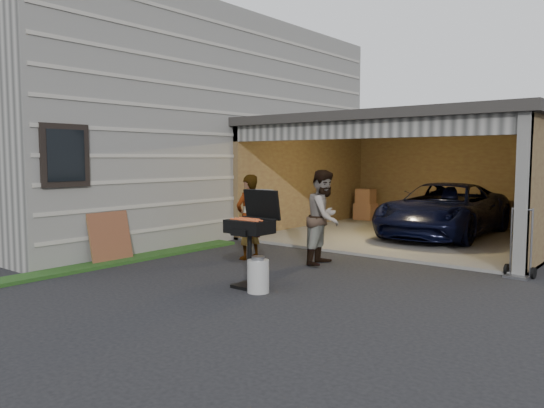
{
  "coord_description": "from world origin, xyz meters",
  "views": [
    {
      "loc": [
        6.11,
        -5.74,
        1.96
      ],
      "look_at": [
        0.3,
        1.49,
        1.15
      ],
      "focal_mm": 35.0,
      "sensor_mm": 36.0,
      "label": 1
    }
  ],
  "objects_px": {
    "bbq_grill": "(251,230)",
    "minivan": "(444,212)",
    "hand_truck": "(519,264)",
    "man": "(324,217)",
    "woman": "(249,217)",
    "plywood_panel": "(110,237)",
    "propane_tank": "(258,276)"
  },
  "relations": [
    {
      "from": "propane_tank",
      "to": "plywood_panel",
      "type": "height_order",
      "value": "plywood_panel"
    },
    {
      "from": "plywood_panel",
      "to": "hand_truck",
      "type": "bearing_deg",
      "value": 28.81
    },
    {
      "from": "propane_tank",
      "to": "plywood_panel",
      "type": "xyz_separation_m",
      "value": [
        -3.6,
        -0.04,
        0.23
      ]
    },
    {
      "from": "man",
      "to": "propane_tank",
      "type": "distance_m",
      "value": 2.47
    },
    {
      "from": "bbq_grill",
      "to": "propane_tank",
      "type": "xyz_separation_m",
      "value": [
        0.3,
        -0.19,
        -0.64
      ]
    },
    {
      "from": "propane_tank",
      "to": "plywood_panel",
      "type": "bearing_deg",
      "value": -179.35
    },
    {
      "from": "minivan",
      "to": "woman",
      "type": "relative_size",
      "value": 2.82
    },
    {
      "from": "propane_tank",
      "to": "plywood_panel",
      "type": "relative_size",
      "value": 0.5
    },
    {
      "from": "bbq_grill",
      "to": "plywood_panel",
      "type": "height_order",
      "value": "bbq_grill"
    },
    {
      "from": "bbq_grill",
      "to": "minivan",
      "type": "bearing_deg",
      "value": 86.27
    },
    {
      "from": "plywood_panel",
      "to": "man",
      "type": "bearing_deg",
      "value": 36.77
    },
    {
      "from": "propane_tank",
      "to": "minivan",
      "type": "bearing_deg",
      "value": 88.85
    },
    {
      "from": "woman",
      "to": "plywood_panel",
      "type": "bearing_deg",
      "value": -38.68
    },
    {
      "from": "minivan",
      "to": "propane_tank",
      "type": "relative_size",
      "value": 9.64
    },
    {
      "from": "propane_tank",
      "to": "hand_truck",
      "type": "distance_m",
      "value": 4.37
    },
    {
      "from": "man",
      "to": "bbq_grill",
      "type": "xyz_separation_m",
      "value": [
        0.1,
        -2.16,
        0.0
      ]
    },
    {
      "from": "bbq_grill",
      "to": "hand_truck",
      "type": "height_order",
      "value": "bbq_grill"
    },
    {
      "from": "man",
      "to": "propane_tank",
      "type": "bearing_deg",
      "value": 179.69
    },
    {
      "from": "hand_truck",
      "to": "bbq_grill",
      "type": "bearing_deg",
      "value": -127.09
    },
    {
      "from": "woman",
      "to": "hand_truck",
      "type": "height_order",
      "value": "woman"
    },
    {
      "from": "minivan",
      "to": "bbq_grill",
      "type": "bearing_deg",
      "value": -95.47
    },
    {
      "from": "woman",
      "to": "bbq_grill",
      "type": "relative_size",
      "value": 1.11
    },
    {
      "from": "minivan",
      "to": "hand_truck",
      "type": "height_order",
      "value": "minivan"
    },
    {
      "from": "bbq_grill",
      "to": "hand_truck",
      "type": "bearing_deg",
      "value": 47.13
    },
    {
      "from": "woman",
      "to": "hand_truck",
      "type": "relative_size",
      "value": 1.43
    },
    {
      "from": "bbq_grill",
      "to": "woman",
      "type": "bearing_deg",
      "value": 132.17
    },
    {
      "from": "man",
      "to": "hand_truck",
      "type": "xyz_separation_m",
      "value": [
        3.11,
        1.08,
        -0.65
      ]
    },
    {
      "from": "woman",
      "to": "plywood_panel",
      "type": "distance_m",
      "value": 2.63
    },
    {
      "from": "woman",
      "to": "propane_tank",
      "type": "bearing_deg",
      "value": 49.09
    },
    {
      "from": "man",
      "to": "plywood_panel",
      "type": "distance_m",
      "value": 4.01
    },
    {
      "from": "woman",
      "to": "bbq_grill",
      "type": "distance_m",
      "value": 2.24
    },
    {
      "from": "minivan",
      "to": "man",
      "type": "height_order",
      "value": "man"
    }
  ]
}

